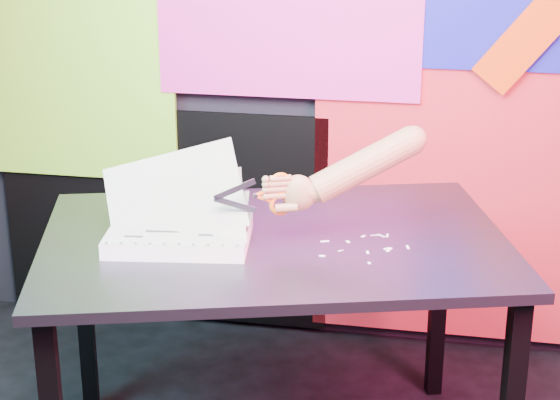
# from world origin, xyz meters

# --- Properties ---
(room) EXTENTS (3.01, 3.01, 2.71)m
(room) POSITION_xyz_m (0.00, 0.00, 1.35)
(room) COLOR black
(room) RESTS_ON ground
(backdrop) EXTENTS (2.88, 0.05, 2.08)m
(backdrop) POSITION_xyz_m (0.06, 1.46, 0.96)
(backdrop) COLOR red
(backdrop) RESTS_ON ground
(work_table) EXTENTS (1.49, 1.20, 0.75)m
(work_table) POSITION_xyz_m (-0.13, 0.59, 0.67)
(work_table) COLOR black
(work_table) RESTS_ON ground
(printout_stack) EXTENTS (0.45, 0.33, 0.29)m
(printout_stack) POSITION_xyz_m (-0.38, 0.51, 0.78)
(printout_stack) COLOR white
(printout_stack) RESTS_ON work_table
(scissors) EXTENTS (0.20, 0.09, 0.12)m
(scissors) POSITION_xyz_m (-0.12, 0.54, 0.89)
(scissors) COLOR #A3AABA
(scissors) RESTS_ON printout_stack
(hand_forearm) EXTENTS (0.42, 0.21, 0.22)m
(hand_forearm) POSITION_xyz_m (0.09, 0.63, 0.95)
(hand_forearm) COLOR #925B42
(hand_forearm) RESTS_ON work_table
(paper_clippings) EXTENTS (0.25, 0.22, 0.00)m
(paper_clippings) POSITION_xyz_m (0.13, 0.59, 0.75)
(paper_clippings) COLOR white
(paper_clippings) RESTS_ON work_table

